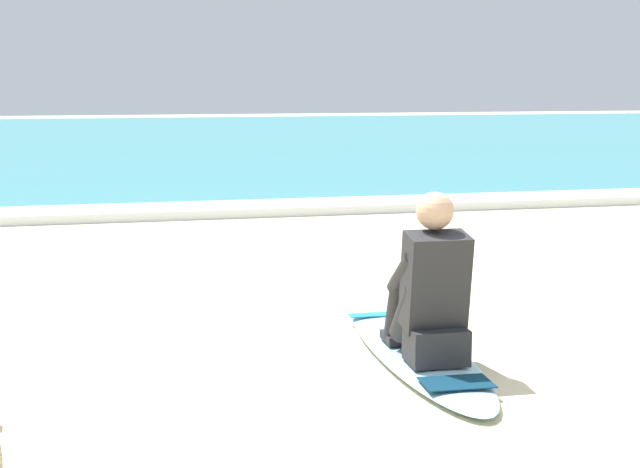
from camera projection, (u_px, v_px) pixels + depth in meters
The scene contains 5 objects.
ground_plane at pixel (331, 374), 5.34m from camera, with size 80.00×80.00×0.00m, color beige.
sea at pixel (141, 141), 24.77m from camera, with size 80.00×28.00×0.10m, color teal.
breaking_foam at pixel (200, 210), 11.62m from camera, with size 80.00×0.90×0.11m, color white.
surfboard_main at pixel (413, 348), 5.74m from camera, with size 0.63×2.50×0.08m.
surfer_seated at pixel (430, 294), 5.36m from camera, with size 0.38×0.71×0.95m.
Camera 1 is at (-1.26, -4.99, 1.63)m, focal length 53.72 mm.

